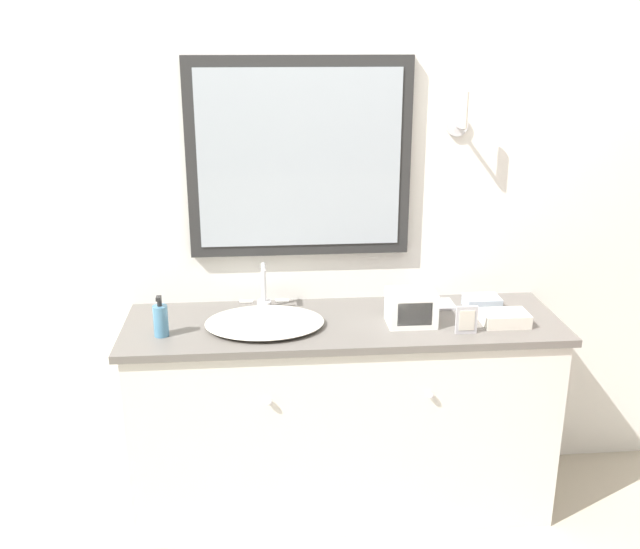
{
  "coord_description": "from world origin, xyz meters",
  "views": [
    {
      "loc": [
        -0.32,
        -2.33,
        1.93
      ],
      "look_at": [
        -0.09,
        0.29,
        1.05
      ],
      "focal_mm": 40.0,
      "sensor_mm": 36.0,
      "label": 1
    }
  ],
  "objects": [
    {
      "name": "soap_bottle",
      "position": [
        -0.71,
        0.21,
        0.91
      ],
      "size": [
        0.06,
        0.06,
        0.16
      ],
      "color": "teal",
      "rests_on": "vanity_counter"
    },
    {
      "name": "hand_towel_near_sink",
      "position": [
        0.63,
        0.21,
        0.87
      ],
      "size": [
        0.18,
        0.13,
        0.05
      ],
      "color": "silver",
      "rests_on": "vanity_counter"
    },
    {
      "name": "wall_back",
      "position": [
        -0.0,
        0.59,
        1.28
      ],
      "size": [
        8.0,
        0.18,
        2.55
      ],
      "color": "white",
      "rests_on": "ground_plane"
    },
    {
      "name": "appliance_box",
      "position": [
        0.26,
        0.24,
        0.92
      ],
      "size": [
        0.19,
        0.15,
        0.14
      ],
      "color": "white",
      "rests_on": "vanity_counter"
    },
    {
      "name": "picture_frame",
      "position": [
        0.45,
        0.13,
        0.9
      ],
      "size": [
        0.08,
        0.01,
        0.11
      ],
      "color": "#B2B2B7",
      "rests_on": "vanity_counter"
    },
    {
      "name": "ground_plane",
      "position": [
        0.0,
        0.0,
        0.0
      ],
      "size": [
        14.0,
        14.0,
        0.0
      ],
      "primitive_type": "plane",
      "color": "#B2A893"
    },
    {
      "name": "vanity_counter",
      "position": [
        0.0,
        0.29,
        0.43
      ],
      "size": [
        1.75,
        0.54,
        0.85
      ],
      "color": "silver",
      "rests_on": "ground_plane"
    },
    {
      "name": "metal_tray",
      "position": [
        0.41,
        0.44,
        0.85
      ],
      "size": [
        0.15,
        0.13,
        0.01
      ],
      "color": "#ADADB2",
      "rests_on": "vanity_counter"
    },
    {
      "name": "sink_basin",
      "position": [
        -0.31,
        0.27,
        0.87
      ],
      "size": [
        0.47,
        0.41,
        0.2
      ],
      "color": "silver",
      "rests_on": "vanity_counter"
    },
    {
      "name": "hand_towel_far_corner",
      "position": [
        0.6,
        0.39,
        0.87
      ],
      "size": [
        0.14,
        0.11,
        0.05
      ],
      "color": "#A8B7C6",
      "rests_on": "vanity_counter"
    }
  ]
}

